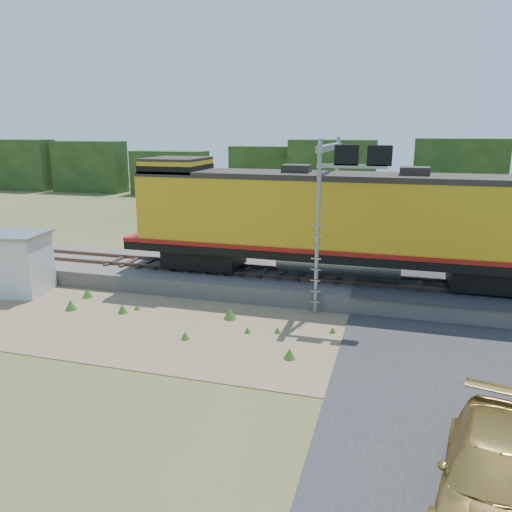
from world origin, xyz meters
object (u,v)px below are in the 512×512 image
(signal_gantry, at_px, (335,181))
(locomotive, at_px, (333,220))
(car, at_px, (498,477))
(shed, at_px, (20,263))

(signal_gantry, bearing_deg, locomotive, 99.46)
(locomotive, relative_size, car, 3.79)
(shed, height_order, signal_gantry, signal_gantry)
(shed, distance_m, car, 21.17)
(shed, bearing_deg, locomotive, 5.54)
(shed, distance_m, signal_gantry, 15.04)
(locomotive, xyz_separation_m, signal_gantry, (0.11, -0.67, 1.83))
(car, bearing_deg, locomotive, 123.54)
(shed, bearing_deg, signal_gantry, 2.87)
(shed, height_order, car, shed)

